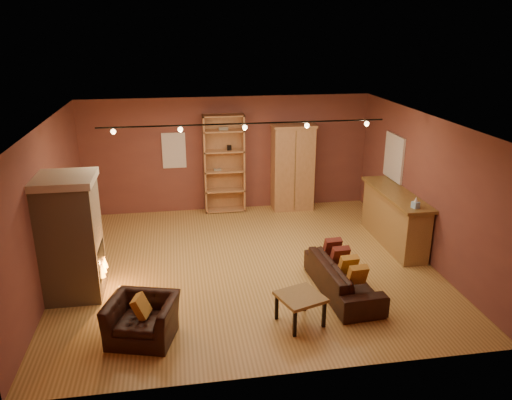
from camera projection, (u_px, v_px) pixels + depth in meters
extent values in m
plane|color=#A67C3B|center=(247.00, 265.00, 9.65)|extent=(7.00, 7.00, 0.00)
plane|color=brown|center=(246.00, 121.00, 8.73)|extent=(7.00, 7.00, 0.00)
cube|color=brown|center=(228.00, 154.00, 12.22)|extent=(7.00, 0.02, 2.80)
cube|color=brown|center=(48.00, 207.00, 8.66)|extent=(0.02, 6.50, 2.80)
cube|color=brown|center=(424.00, 187.00, 9.72)|extent=(0.02, 6.50, 2.80)
cube|color=tan|center=(71.00, 240.00, 8.30)|extent=(0.90, 0.90, 2.00)
cube|color=beige|center=(63.00, 180.00, 7.95)|extent=(0.98, 0.98, 0.12)
cube|color=black|center=(99.00, 260.00, 8.50)|extent=(0.10, 0.65, 0.55)
cone|color=orange|center=(103.00, 266.00, 8.54)|extent=(0.10, 0.10, 0.22)
cube|color=white|center=(174.00, 150.00, 11.95)|extent=(0.56, 0.04, 0.86)
cube|color=tan|center=(223.00, 162.00, 12.25)|extent=(0.98, 0.04, 2.41)
cube|color=tan|center=(205.00, 165.00, 12.01)|extent=(0.04, 0.38, 2.41)
cube|color=tan|center=(243.00, 163.00, 12.16)|extent=(0.04, 0.38, 2.41)
cube|color=gray|center=(218.00, 170.00, 12.10)|extent=(0.18, 0.12, 0.05)
cube|color=black|center=(229.00, 148.00, 11.97)|extent=(0.10, 0.10, 0.12)
cube|color=tan|center=(225.00, 209.00, 12.47)|extent=(0.98, 0.38, 0.04)
cube|color=tan|center=(225.00, 190.00, 12.30)|extent=(0.98, 0.38, 0.03)
cube|color=tan|center=(224.00, 171.00, 12.14)|extent=(0.98, 0.38, 0.04)
cube|color=tan|center=(224.00, 151.00, 11.98)|extent=(0.98, 0.38, 0.04)
cube|color=tan|center=(223.00, 131.00, 11.81)|extent=(0.98, 0.38, 0.04)
cube|color=tan|center=(223.00, 115.00, 11.69)|extent=(0.98, 0.38, 0.04)
cube|color=tan|center=(293.00, 169.00, 12.32)|extent=(0.99, 0.54, 2.08)
cube|color=olive|center=(295.00, 172.00, 12.07)|extent=(0.02, 0.01, 1.98)
cube|color=tan|center=(294.00, 126.00, 11.97)|extent=(1.05, 0.60, 0.06)
cube|color=#AC864F|center=(394.00, 219.00, 10.47)|extent=(0.51, 2.25, 1.07)
cube|color=olive|center=(397.00, 194.00, 10.28)|extent=(0.63, 2.37, 0.06)
cube|color=#97CAF2|center=(415.00, 205.00, 9.38)|extent=(0.13, 0.13, 0.11)
cone|color=white|center=(416.00, 200.00, 9.34)|extent=(0.08, 0.08, 0.10)
cube|color=white|center=(394.00, 157.00, 10.94)|extent=(0.05, 0.90, 1.00)
imported|color=black|center=(343.00, 272.00, 8.55)|extent=(0.70, 1.99, 0.77)
cube|color=#C08731|center=(357.00, 275.00, 7.97)|extent=(0.31, 0.25, 0.36)
cube|color=#C08731|center=(348.00, 265.00, 8.31)|extent=(0.31, 0.25, 0.36)
cube|color=maroon|center=(340.00, 255.00, 8.65)|extent=(0.31, 0.25, 0.36)
cube|color=maroon|center=(332.00, 247.00, 8.98)|extent=(0.31, 0.25, 0.36)
imported|color=black|center=(142.00, 313.00, 7.27)|extent=(1.10, 0.87, 0.85)
cube|color=#C08731|center=(141.00, 306.00, 7.23)|extent=(0.31, 0.35, 0.34)
cube|color=olive|center=(300.00, 297.00, 7.63)|extent=(0.81, 0.81, 0.05)
cube|color=black|center=(287.00, 322.00, 7.43)|extent=(0.05, 0.05, 0.42)
cube|color=black|center=(321.00, 319.00, 7.51)|extent=(0.05, 0.05, 0.42)
cube|color=black|center=(280.00, 303.00, 7.92)|extent=(0.05, 0.05, 0.42)
cube|color=black|center=(312.00, 300.00, 8.00)|extent=(0.05, 0.05, 0.42)
cylinder|color=black|center=(245.00, 124.00, 8.94)|extent=(5.20, 0.03, 0.03)
sphere|color=#FFD88C|center=(113.00, 132.00, 8.61)|extent=(0.09, 0.09, 0.09)
sphere|color=#FFD88C|center=(180.00, 129.00, 8.79)|extent=(0.09, 0.09, 0.09)
sphere|color=#FFD88C|center=(245.00, 127.00, 8.96)|extent=(0.09, 0.09, 0.09)
sphere|color=#FFD88C|center=(307.00, 125.00, 9.14)|extent=(0.09, 0.09, 0.09)
sphere|color=#FFD88C|center=(367.00, 124.00, 9.31)|extent=(0.09, 0.09, 0.09)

